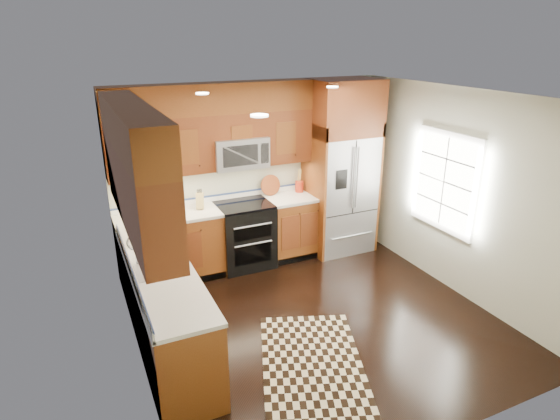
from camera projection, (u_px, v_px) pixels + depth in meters
name	position (u px, v px, depth m)	size (l,w,h in m)	color
ground	(315.00, 318.00, 5.58)	(4.00, 4.00, 0.00)	black
wall_back	(251.00, 172.00, 6.82)	(4.00, 0.02, 2.60)	#B7BDAA
wall_left	(129.00, 250.00, 4.34)	(0.02, 4.00, 2.60)	#B7BDAA
wall_right	(457.00, 193.00, 5.90)	(0.02, 4.00, 2.60)	#B7BDAA
window	(445.00, 182.00, 6.03)	(0.04, 1.10, 1.30)	white
base_cabinets	(192.00, 273.00, 5.70)	(2.85, 3.00, 0.90)	brown
countertop	(198.00, 232.00, 5.69)	(2.86, 3.01, 0.04)	silver
upper_cabinets	(185.00, 142.00, 5.34)	(2.85, 3.00, 1.15)	brown
range	(245.00, 235.00, 6.74)	(0.76, 0.67, 0.95)	black
microwave	(239.00, 152.00, 6.43)	(0.76, 0.40, 0.42)	#B2B2B7
refrigerator	(341.00, 168.00, 7.02)	(0.98, 0.75, 2.60)	#B2B2B7
sink_faucet	(157.00, 264.00, 4.75)	(0.54, 0.44, 0.37)	#B2B2B7
rug	(312.00, 363.00, 4.81)	(1.02, 1.69, 0.01)	black
knife_block	(200.00, 200.00, 6.39)	(0.14, 0.16, 0.28)	tan
utensil_crock	(299.00, 184.00, 7.06)	(0.15, 0.15, 0.35)	#B42C16
cutting_board	(271.00, 194.00, 6.95)	(0.31, 0.31, 0.02)	brown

